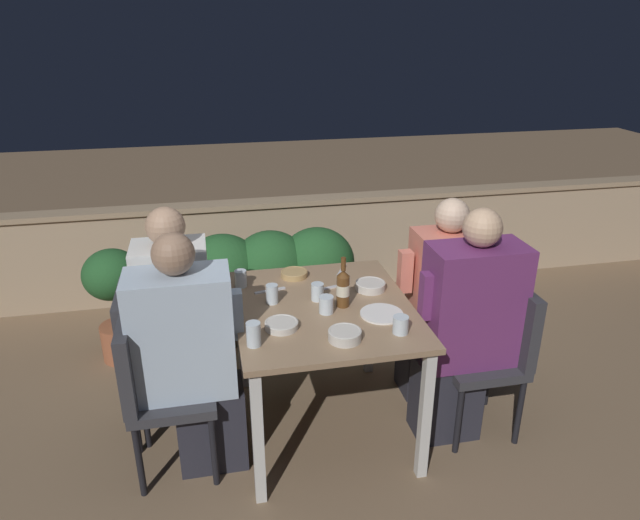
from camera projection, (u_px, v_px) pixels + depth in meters
ground_plane at (323, 424)px, 3.19m from camera, size 16.00×16.00×0.00m
parapet_wall at (278, 245)px, 4.64m from camera, size 9.00×0.18×0.78m
dining_table at (323, 321)px, 2.93m from camera, size 0.89×1.03×0.75m
planter_hedge at (271, 278)px, 3.98m from camera, size 1.19×0.47×0.76m
chair_left_near at (152, 381)px, 2.69m from camera, size 0.41×0.40×0.85m
person_blue_shirt at (191, 358)px, 2.68m from camera, size 0.52×0.26×1.25m
chair_left_far at (148, 348)px, 2.95m from camera, size 0.41×0.40×0.85m
person_white_polo at (183, 323)px, 2.94m from camera, size 0.47×0.26×1.27m
chair_right_near at (496, 344)px, 2.99m from camera, size 0.41×0.40×0.85m
person_purple_stripe at (465, 328)px, 2.91m from camera, size 0.52×0.26×1.27m
chair_right_far at (468, 309)px, 3.35m from camera, size 0.41×0.40×0.85m
person_coral_top at (439, 299)px, 3.28m from camera, size 0.48×0.26×1.20m
beer_bottle at (343, 288)px, 2.86m from camera, size 0.07×0.07×0.27m
plate_0 at (382, 314)px, 2.80m from camera, size 0.21×0.21×0.01m
bowl_0 at (370, 285)px, 3.06m from camera, size 0.16×0.16×0.04m
bowl_1 at (282, 324)px, 2.68m from camera, size 0.16×0.16×0.03m
bowl_2 at (294, 273)px, 3.22m from camera, size 0.15×0.15×0.03m
bowl_3 at (345, 335)px, 2.58m from camera, size 0.15×0.15×0.05m
glass_cup_0 at (272, 294)px, 2.90m from camera, size 0.06×0.06×0.10m
glass_cup_1 at (326, 305)px, 2.81m from camera, size 0.07×0.07×0.09m
glass_cup_2 at (317, 292)px, 2.94m from camera, size 0.07×0.07×0.09m
glass_cup_3 at (401, 325)px, 2.63m from camera, size 0.07×0.07×0.08m
glass_cup_4 at (254, 334)px, 2.52m from camera, size 0.07×0.07×0.11m
glass_cup_5 at (241, 279)px, 3.09m from camera, size 0.07×0.07×0.09m
fork_0 at (270, 291)px, 3.05m from camera, size 0.17×0.06×0.01m
fork_1 at (327, 288)px, 3.07m from camera, size 0.17×0.06×0.01m
fork_2 at (342, 271)px, 3.29m from camera, size 0.10×0.16×0.01m
potted_plant at (115, 294)px, 3.64m from camera, size 0.36×0.36×0.77m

